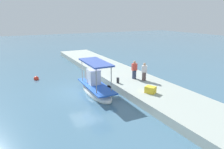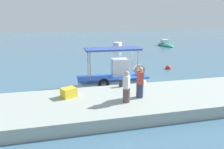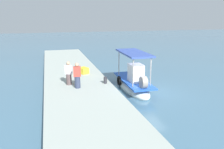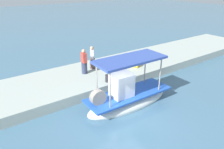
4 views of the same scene
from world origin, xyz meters
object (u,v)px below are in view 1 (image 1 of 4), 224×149
fisherman_by_crate (144,73)px  marker_buoy (36,79)px  mooring_bollard (118,80)px  main_fishing_boat (96,88)px  cargo_crate (150,90)px  fisherman_near_bollard (134,71)px

fisherman_by_crate → marker_buoy: bearing=51.1°
mooring_bollard → marker_buoy: (6.38, 5.96, -0.74)m
fisherman_by_crate → marker_buoy: 10.91m
main_fishing_boat → marker_buoy: 7.42m
main_fishing_boat → fisherman_by_crate: size_ratio=3.19×
mooring_bollard → cargo_crate: bearing=-162.3°
cargo_crate → mooring_bollard: bearing=17.7°
main_fishing_boat → marker_buoy: (6.31, 3.88, -0.40)m
mooring_bollard → cargo_crate: cargo_crate is taller
cargo_crate → marker_buoy: 11.91m
main_fishing_boat → cargo_crate: 4.54m
fisherman_near_bollard → cargo_crate: 3.86m
fisherman_by_crate → cargo_crate: (-2.80, 1.45, -0.48)m
main_fishing_boat → cargo_crate: bearing=-136.7°
fisherman_by_crate → main_fishing_boat: bearing=83.8°
fisherman_by_crate → cargo_crate: 3.19m
fisherman_near_bollard → marker_buoy: fisherman_near_bollard is taller
main_fishing_boat → fisherman_near_bollard: (0.40, -4.08, 0.87)m
mooring_bollard → main_fishing_boat: bearing=88.0°
main_fishing_boat → fisherman_by_crate: (-0.50, -4.55, 0.84)m
main_fishing_boat → mooring_bollard: 2.11m
fisherman_near_bollard → cargo_crate: size_ratio=2.29×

